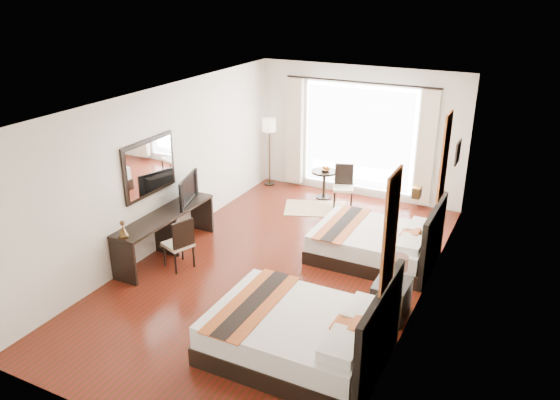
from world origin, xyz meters
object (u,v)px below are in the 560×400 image
at_px(television, 184,189).
at_px(desk_chair, 179,252).
at_px(window_chair, 343,194).
at_px(vase, 391,285).
at_px(side_table, 324,184).
at_px(nightstand, 391,299).
at_px(fruit_bowl, 325,170).
at_px(floor_lamp, 269,130).
at_px(table_lamp, 398,265).
at_px(bed_far, 378,243).
at_px(console_desk, 166,234).
at_px(bed_near, 302,334).

bearing_deg(television, desk_chair, -168.40).
bearing_deg(window_chair, vase, 10.45).
height_order(television, side_table, television).
relative_size(nightstand, fruit_bowl, 2.74).
distance_m(vase, window_chair, 4.12).
bearing_deg(fruit_bowl, floor_lamp, 170.94).
bearing_deg(window_chair, desk_chair, -41.38).
distance_m(table_lamp, television, 4.04).
height_order(bed_far, nightstand, bed_far).
bearing_deg(bed_far, desk_chair, -148.42).
bearing_deg(side_table, floor_lamp, 171.39).
relative_size(floor_lamp, side_table, 2.48).
bearing_deg(nightstand, floor_lamp, 135.27).
xyz_separation_m(console_desk, desk_chair, (0.47, -0.28, -0.11)).
distance_m(floor_lamp, window_chair, 2.28).
distance_m(nightstand, floor_lamp, 5.70).
xyz_separation_m(desk_chair, fruit_bowl, (0.99, 3.88, 0.38)).
bearing_deg(floor_lamp, fruit_bowl, -9.06).
relative_size(console_desk, desk_chair, 2.49).
bearing_deg(vase, bed_near, -122.32).
height_order(bed_near, bed_far, bed_near).
xyz_separation_m(table_lamp, vase, (-0.02, -0.22, -0.20)).
height_order(desk_chair, side_table, desk_chair).
xyz_separation_m(vase, television, (-3.97, 0.78, 0.44)).
height_order(bed_far, table_lamp, bed_far).
height_order(bed_near, floor_lamp, floor_lamp).
xyz_separation_m(table_lamp, fruit_bowl, (-2.55, 3.60, -0.13)).
bearing_deg(desk_chair, console_desk, -9.78).
xyz_separation_m(bed_far, floor_lamp, (-3.31, 2.38, 1.01)).
height_order(vase, side_table, vase).
height_order(nightstand, floor_lamp, floor_lamp).
bearing_deg(table_lamp, desk_chair, -175.56).
height_order(bed_near, desk_chair, bed_near).
distance_m(vase, console_desk, 4.00).
relative_size(side_table, window_chair, 0.70).
relative_size(nightstand, side_table, 0.92).
relative_size(bed_near, nightstand, 3.81).
distance_m(floor_lamp, side_table, 1.76).
xyz_separation_m(nightstand, fruit_bowl, (-2.51, 3.71, 0.37)).
bearing_deg(bed_near, bed_far, 88.33).
bearing_deg(television, window_chair, -51.82).
xyz_separation_m(bed_near, floor_lamp, (-3.22, 5.28, 0.98)).
height_order(bed_far, side_table, bed_far).
bearing_deg(window_chair, bed_far, 16.06).
xyz_separation_m(vase, side_table, (-2.56, 3.84, -0.26)).
relative_size(table_lamp, side_table, 0.66).
bearing_deg(desk_chair, vase, -157.95).
xyz_separation_m(television, fruit_bowl, (1.44, 3.04, -0.36)).
height_order(bed_near, fruit_bowl, bed_near).
relative_size(floor_lamp, fruit_bowl, 7.40).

